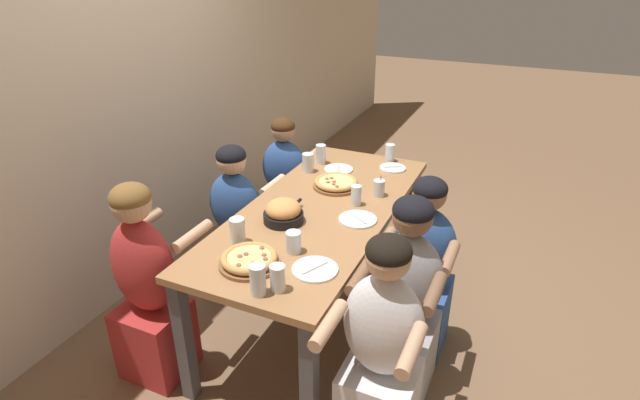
{
  "coord_description": "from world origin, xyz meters",
  "views": [
    {
      "loc": [
        -2.39,
        -1.07,
        2.13
      ],
      "look_at": [
        0.0,
        0.0,
        0.84
      ],
      "focal_mm": 28.0,
      "sensor_mm": 36.0,
      "label": 1
    }
  ],
  "objects_px": {
    "drinking_glass_c": "(308,164)",
    "diner_far_center": "(237,227)",
    "drinking_glass_e": "(278,278)",
    "skillet_bowl": "(283,212)",
    "cocktail_glass_blue": "(379,189)",
    "pizza_board_second": "(336,183)",
    "drinking_glass_g": "(321,155)",
    "empty_plate_a": "(315,269)",
    "drinking_glass_a": "(294,243)",
    "empty_plate_c": "(339,169)",
    "diner_far_left": "(148,292)",
    "empty_plate_b": "(393,168)",
    "diner_near_midleft": "(404,306)",
    "empty_plate_d": "(358,219)",
    "diner_near_center": "(421,273)",
    "drinking_glass_h": "(258,280)",
    "drinking_glass_d": "(356,197)",
    "drinking_glass_b": "(390,154)",
    "diner_near_left": "(381,356)",
    "drinking_glass_f": "(238,233)",
    "diner_far_right": "(285,189)"
  },
  "relations": [
    {
      "from": "skillet_bowl",
      "to": "drinking_glass_b",
      "type": "distance_m",
      "value": 1.14
    },
    {
      "from": "drinking_glass_a",
      "to": "drinking_glass_d",
      "type": "relative_size",
      "value": 0.91
    },
    {
      "from": "skillet_bowl",
      "to": "diner_far_right",
      "type": "distance_m",
      "value": 1.16
    },
    {
      "from": "drinking_glass_e",
      "to": "empty_plate_b",
      "type": "bearing_deg",
      "value": -2.24
    },
    {
      "from": "drinking_glass_a",
      "to": "diner_far_left",
      "type": "distance_m",
      "value": 0.83
    },
    {
      "from": "drinking_glass_f",
      "to": "drinking_glass_h",
      "type": "distance_m",
      "value": 0.46
    },
    {
      "from": "skillet_bowl",
      "to": "drinking_glass_b",
      "type": "bearing_deg",
      "value": -13.75
    },
    {
      "from": "empty_plate_b",
      "to": "diner_near_midleft",
      "type": "distance_m",
      "value": 1.2
    },
    {
      "from": "cocktail_glass_blue",
      "to": "diner_far_center",
      "type": "relative_size",
      "value": 0.12
    },
    {
      "from": "drinking_glass_d",
      "to": "diner_far_right",
      "type": "xyz_separation_m",
      "value": [
        0.61,
        0.81,
        -0.37
      ]
    },
    {
      "from": "cocktail_glass_blue",
      "to": "skillet_bowl",
      "type": "bearing_deg",
      "value": 144.79
    },
    {
      "from": "empty_plate_d",
      "to": "diner_far_center",
      "type": "bearing_deg",
      "value": 83.47
    },
    {
      "from": "drinking_glass_c",
      "to": "diner_near_midleft",
      "type": "height_order",
      "value": "diner_near_midleft"
    },
    {
      "from": "empty_plate_a",
      "to": "drinking_glass_a",
      "type": "distance_m",
      "value": 0.2
    },
    {
      "from": "drinking_glass_e",
      "to": "drinking_glass_g",
      "type": "relative_size",
      "value": 0.93
    },
    {
      "from": "cocktail_glass_blue",
      "to": "drinking_glass_c",
      "type": "xyz_separation_m",
      "value": [
        0.16,
        0.56,
        0.01
      ]
    },
    {
      "from": "pizza_board_second",
      "to": "empty_plate_d",
      "type": "bearing_deg",
      "value": -141.93
    },
    {
      "from": "drinking_glass_c",
      "to": "diner_far_left",
      "type": "height_order",
      "value": "diner_far_left"
    },
    {
      "from": "empty_plate_b",
      "to": "empty_plate_c",
      "type": "relative_size",
      "value": 0.92
    },
    {
      "from": "empty_plate_b",
      "to": "diner_near_center",
      "type": "distance_m",
      "value": 0.9
    },
    {
      "from": "empty_plate_b",
      "to": "diner_far_right",
      "type": "bearing_deg",
      "value": 90.58
    },
    {
      "from": "pizza_board_second",
      "to": "drinking_glass_c",
      "type": "xyz_separation_m",
      "value": [
        0.16,
        0.27,
        0.03
      ]
    },
    {
      "from": "pizza_board_second",
      "to": "drinking_glass_d",
      "type": "distance_m",
      "value": 0.27
    },
    {
      "from": "diner_near_left",
      "to": "drinking_glass_c",
      "type": "bearing_deg",
      "value": -52.21
    },
    {
      "from": "empty_plate_d",
      "to": "diner_near_center",
      "type": "bearing_deg",
      "value": -80.91
    },
    {
      "from": "drinking_glass_c",
      "to": "diner_far_center",
      "type": "height_order",
      "value": "diner_far_center"
    },
    {
      "from": "drinking_glass_e",
      "to": "skillet_bowl",
      "type": "bearing_deg",
      "value": 25.76
    },
    {
      "from": "drinking_glass_b",
      "to": "diner_far_center",
      "type": "height_order",
      "value": "diner_far_center"
    },
    {
      "from": "empty_plate_d",
      "to": "drinking_glass_a",
      "type": "xyz_separation_m",
      "value": [
        -0.44,
        0.18,
        0.04
      ]
    },
    {
      "from": "empty_plate_d",
      "to": "diner_near_center",
      "type": "relative_size",
      "value": 0.2
    },
    {
      "from": "diner_far_right",
      "to": "drinking_glass_c",
      "type": "bearing_deg",
      "value": -39.41
    },
    {
      "from": "drinking_glass_c",
      "to": "diner_near_midleft",
      "type": "distance_m",
      "value": 1.28
    },
    {
      "from": "drinking_glass_g",
      "to": "diner_far_right",
      "type": "xyz_separation_m",
      "value": [
        0.1,
        0.35,
        -0.37
      ]
    },
    {
      "from": "empty_plate_c",
      "to": "diner_far_left",
      "type": "xyz_separation_m",
      "value": [
        -1.38,
        0.52,
        -0.26
      ]
    },
    {
      "from": "diner_near_left",
      "to": "diner_far_center",
      "type": "bearing_deg",
      "value": -31.74
    },
    {
      "from": "pizza_board_second",
      "to": "drinking_glass_g",
      "type": "distance_m",
      "value": 0.42
    },
    {
      "from": "empty_plate_d",
      "to": "drinking_glass_h",
      "type": "distance_m",
      "value": 0.83
    },
    {
      "from": "diner_near_left",
      "to": "diner_near_midleft",
      "type": "height_order",
      "value": "diner_near_midleft"
    },
    {
      "from": "skillet_bowl",
      "to": "empty_plate_b",
      "type": "bearing_deg",
      "value": -18.9
    },
    {
      "from": "drinking_glass_b",
      "to": "empty_plate_c",
      "type": "bearing_deg",
      "value": 138.37
    },
    {
      "from": "drinking_glass_a",
      "to": "drinking_glass_b",
      "type": "bearing_deg",
      "value": -3.22
    },
    {
      "from": "diner_far_right",
      "to": "empty_plate_b",
      "type": "bearing_deg",
      "value": 0.58
    },
    {
      "from": "empty_plate_a",
      "to": "drinking_glass_g",
      "type": "xyz_separation_m",
      "value": [
        1.24,
        0.53,
        0.05
      ]
    },
    {
      "from": "empty_plate_a",
      "to": "drinking_glass_g",
      "type": "distance_m",
      "value": 1.35
    },
    {
      "from": "drinking_glass_a",
      "to": "drinking_glass_c",
      "type": "height_order",
      "value": "drinking_glass_c"
    },
    {
      "from": "drinking_glass_e",
      "to": "diner_far_center",
      "type": "relative_size",
      "value": 0.12
    },
    {
      "from": "drinking_glass_h",
      "to": "diner_near_midleft",
      "type": "height_order",
      "value": "diner_near_midleft"
    },
    {
      "from": "empty_plate_b",
      "to": "empty_plate_c",
      "type": "bearing_deg",
      "value": 117.71
    },
    {
      "from": "drinking_glass_f",
      "to": "diner_near_left",
      "type": "height_order",
      "value": "diner_near_left"
    },
    {
      "from": "drinking_glass_b",
      "to": "drinking_glass_h",
      "type": "xyz_separation_m",
      "value": [
        -1.74,
        0.06,
        0.02
      ]
    }
  ]
}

